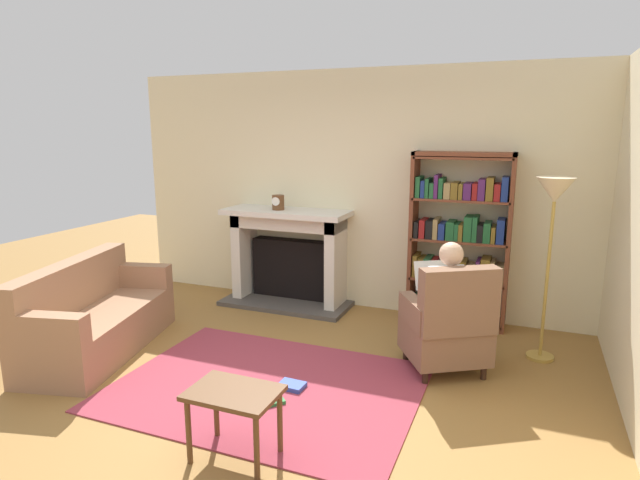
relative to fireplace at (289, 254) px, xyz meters
The scene contains 12 objects.
ground 2.49m from the fireplace, 72.36° to the right, with size 14.00×14.00×0.00m, color olive.
back_wall 1.08m from the fireplace, 18.88° to the left, with size 5.60×0.10×2.70m, color beige.
area_rug 2.21m from the fireplace, 69.92° to the right, with size 2.40×1.80×0.01m, color #953543.
fireplace is the anchor object (origin of this frame).
mantel_clock 0.64m from the fireplace, 130.53° to the right, with size 0.14×0.14×0.17m.
bookshelf 1.96m from the fireplace, ahead, with size 1.01×0.32×1.82m.
armchair_reading 2.36m from the fireplace, 30.30° to the right, with size 0.87×0.86×0.97m.
seated_reader 2.25m from the fireplace, 28.90° to the right, with size 0.54×0.59×1.14m.
sofa_floral 2.26m from the fireplace, 119.39° to the right, with size 1.10×1.82×0.85m.
side_table 3.06m from the fireplace, 71.39° to the right, with size 0.56×0.39×0.46m.
scattered_books 2.33m from the fireplace, 66.68° to the right, with size 0.31×0.50×0.04m.
floor_lamp 2.95m from the fireplace, 11.76° to the right, with size 0.32×0.32×1.65m.
Camera 1 is at (1.85, -3.16, 2.04)m, focal length 29.41 mm.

